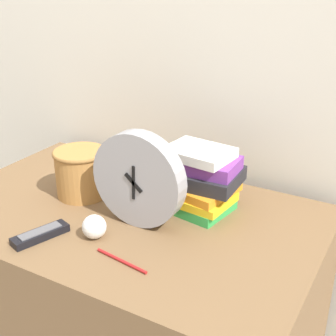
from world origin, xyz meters
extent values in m
cube|color=silver|center=(0.00, 0.76, 1.20)|extent=(6.00, 0.04, 2.40)
cube|color=brown|center=(0.00, 0.34, 0.35)|extent=(1.10, 0.69, 0.70)
cylinder|color=#99999E|center=(0.07, 0.31, 0.83)|extent=(0.26, 0.05, 0.26)
cylinder|color=silver|center=(0.07, 0.30, 0.83)|extent=(0.23, 0.01, 0.23)
cube|color=black|center=(0.07, 0.29, 0.83)|extent=(0.06, 0.01, 0.05)
cube|color=black|center=(0.07, 0.29, 0.83)|extent=(0.01, 0.01, 0.10)
cylinder|color=black|center=(0.07, 0.29, 0.83)|extent=(0.01, 0.01, 0.01)
cube|color=green|center=(0.17, 0.47, 0.72)|extent=(0.21, 0.18, 0.03)
cube|color=yellow|center=(0.15, 0.46, 0.74)|extent=(0.25, 0.17, 0.02)
cube|color=orange|center=(0.16, 0.48, 0.77)|extent=(0.24, 0.20, 0.03)
cube|color=#232328|center=(0.17, 0.48, 0.80)|extent=(0.24, 0.17, 0.04)
cube|color=#7A3899|center=(0.18, 0.48, 0.84)|extent=(0.21, 0.14, 0.04)
cube|color=white|center=(0.17, 0.48, 0.87)|extent=(0.19, 0.15, 0.03)
cylinder|color=#B27A3D|center=(-0.18, 0.37, 0.77)|extent=(0.16, 0.16, 0.15)
torus|color=olive|center=(-0.18, 0.37, 0.84)|extent=(0.16, 0.16, 0.01)
cube|color=black|center=(-0.11, 0.12, 0.71)|extent=(0.09, 0.16, 0.02)
cube|color=#59595E|center=(-0.11, 0.12, 0.72)|extent=(0.06, 0.12, 0.00)
sphere|color=white|center=(0.01, 0.19, 0.73)|extent=(0.06, 0.06, 0.06)
cylinder|color=#B21E1E|center=(0.13, 0.14, 0.70)|extent=(0.16, 0.03, 0.01)
camera|label=1|loc=(0.69, -0.62, 1.36)|focal=50.00mm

